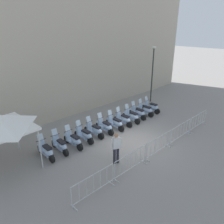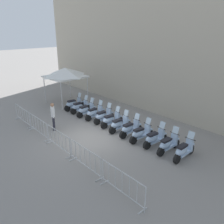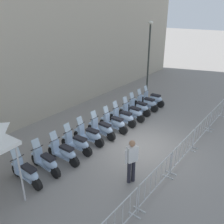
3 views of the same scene
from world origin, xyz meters
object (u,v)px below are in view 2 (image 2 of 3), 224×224
Objects in this scene: motorcycle_1 at (80,107)px; motorcycle_5 at (111,120)px; motorcycle_0 at (74,104)px; canopy_tent at (65,73)px; motorcycle_4 at (103,116)px; barrier_segment_2 at (58,140)px; motorcycle_11 at (184,150)px; barrier_segment_1 at (38,126)px; motorcycle_9 at (154,138)px; motorcycle_7 at (130,129)px; officer_near_row_end at (53,115)px; motorcycle_10 at (168,144)px; barrier_segment_0 at (23,116)px; motorcycle_2 at (86,110)px; motorcycle_8 at (141,134)px; barrier_segment_3 at (85,159)px; barrier_segment_4 at (122,184)px; motorcycle_6 at (119,124)px; motorcycle_3 at (95,113)px.

motorcycle_1 is 1.00× the size of motorcycle_5.
canopy_tent reaches higher than motorcycle_0.
motorcycle_4 is 4.17m from barrier_segment_2.
barrier_segment_1 is at bearing -153.65° from motorcycle_11.
motorcycle_9 is at bearing 49.80° from barrier_segment_2.
motorcycle_0 is at bearing 176.73° from motorcycle_7.
officer_near_row_end is 5.67m from canopy_tent.
motorcycle_4 is at bearing -7.93° from canopy_tent.
barrier_segment_2 is 1.29× the size of officer_near_row_end.
motorcycle_9 is 0.86m from motorcycle_10.
officer_near_row_end is (-5.48, -2.67, 0.53)m from motorcycle_9.
canopy_tent is (-1.86, 0.64, 2.06)m from motorcycle_0.
motorcycle_4 is at bearing 46.67° from barrier_segment_0.
motorcycle_2 is 1.00× the size of motorcycle_4.
motorcycle_8 is (5.11, -0.26, 0.00)m from motorcycle_2.
motorcycle_8 is at bearing 179.94° from motorcycle_11.
officer_near_row_end reaches higher than motorcycle_1.
motorcycle_1 is 1.00× the size of motorcycle_9.
motorcycle_4 is at bearing 129.12° from barrier_segment_3.
motorcycle_7 is (2.55, -0.25, 0.00)m from motorcycle_4.
motorcycle_11 is (0.86, -0.01, 0.00)m from motorcycle_10.
motorcycle_2 is 0.77× the size of barrier_segment_4.
canopy_tent is (-10.98, 5.01, 1.99)m from barrier_segment_4.
motorcycle_7 is 4.00m from barrier_segment_3.
motorcycle_7 is 1.00× the size of motorcycle_8.
officer_near_row_end is at bearing -42.13° from canopy_tent.
motorcycle_1 is at bearing 152.40° from barrier_segment_4.
canopy_tent reaches higher than motorcycle_6.
motorcycle_0 is 9.39m from motorcycle_11.
motorcycle_6 is 1.00× the size of officer_near_row_end.
motorcycle_3 is at bearing 3.58° from motorcycle_2.
motorcycle_5 is at bearing -7.27° from motorcycle_4.
barrier_segment_3 is 0.77× the size of canopy_tent.
motorcycle_3 is 4.65m from barrier_segment_0.
motorcycle_5 is at bearing -3.18° from motorcycle_3.
motorcycle_3 is 1.00× the size of motorcycle_11.
motorcycle_11 is at bearing -2.38° from motorcycle_9.
barrier_segment_1 is (-4.65, -3.58, 0.07)m from motorcycle_8.
motorcycle_5 is at bearing 177.04° from motorcycle_10.
motorcycle_6 is at bearing -8.19° from motorcycle_4.
motorcycle_10 is (4.26, -0.22, 0.00)m from motorcycle_5.
officer_near_row_end reaches higher than barrier_segment_4.
barrier_segment_1 is (-3.80, -3.66, 0.07)m from motorcycle_7.
barrier_segment_1 is 1.00× the size of barrier_segment_3.
barrier_segment_0 is (-1.86, -3.72, 0.07)m from motorcycle_2.
motorcycle_7 is at bearing 43.93° from barrier_segment_1.
motorcycle_6 is at bearing -2.97° from motorcycle_2.
motorcycle_2 is 2.56m from motorcycle_5.
motorcycle_9 is 4.27m from barrier_segment_4.
officer_near_row_end reaches higher than motorcycle_11.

